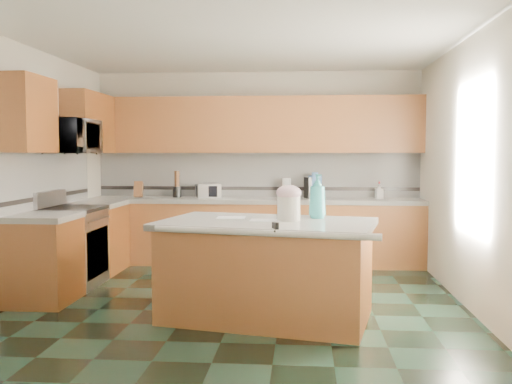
# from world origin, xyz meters

# --- Properties ---
(floor) EXTENTS (4.60, 4.60, 0.00)m
(floor) POSITION_xyz_m (0.00, 0.00, 0.00)
(floor) COLOR black
(floor) RESTS_ON ground
(ceiling) EXTENTS (4.60, 4.60, 0.00)m
(ceiling) POSITION_xyz_m (0.00, 0.00, 2.70)
(ceiling) COLOR white
(ceiling) RESTS_ON ground
(wall_back) EXTENTS (4.60, 0.04, 2.70)m
(wall_back) POSITION_xyz_m (0.00, 2.32, 1.35)
(wall_back) COLOR beige
(wall_back) RESTS_ON ground
(wall_front) EXTENTS (4.60, 0.04, 2.70)m
(wall_front) POSITION_xyz_m (0.00, -2.32, 1.35)
(wall_front) COLOR beige
(wall_front) RESTS_ON ground
(wall_left) EXTENTS (0.04, 4.60, 2.70)m
(wall_left) POSITION_xyz_m (-2.32, 0.00, 1.35)
(wall_left) COLOR beige
(wall_left) RESTS_ON ground
(wall_right) EXTENTS (0.04, 4.60, 2.70)m
(wall_right) POSITION_xyz_m (2.32, 0.00, 1.35)
(wall_right) COLOR beige
(wall_right) RESTS_ON ground
(back_base_cab) EXTENTS (4.60, 0.60, 0.86)m
(back_base_cab) POSITION_xyz_m (0.00, 2.00, 0.43)
(back_base_cab) COLOR #51260B
(back_base_cab) RESTS_ON ground
(back_countertop) EXTENTS (4.60, 0.64, 0.06)m
(back_countertop) POSITION_xyz_m (0.00, 2.00, 0.89)
(back_countertop) COLOR white
(back_countertop) RESTS_ON back_base_cab
(back_upper_cab) EXTENTS (4.60, 0.33, 0.78)m
(back_upper_cab) POSITION_xyz_m (0.00, 2.13, 1.94)
(back_upper_cab) COLOR #51260B
(back_upper_cab) RESTS_ON wall_back
(back_backsplash) EXTENTS (4.60, 0.02, 0.63)m
(back_backsplash) POSITION_xyz_m (0.00, 2.29, 1.24)
(back_backsplash) COLOR silver
(back_backsplash) RESTS_ON back_countertop
(back_accent_band) EXTENTS (4.60, 0.01, 0.05)m
(back_accent_band) POSITION_xyz_m (0.00, 2.28, 1.04)
(back_accent_band) COLOR black
(back_accent_band) RESTS_ON back_countertop
(left_base_cab_rear) EXTENTS (0.60, 0.82, 0.86)m
(left_base_cab_rear) POSITION_xyz_m (-2.00, 1.29, 0.43)
(left_base_cab_rear) COLOR #51260B
(left_base_cab_rear) RESTS_ON ground
(left_counter_rear) EXTENTS (0.64, 0.82, 0.06)m
(left_counter_rear) POSITION_xyz_m (-2.00, 1.29, 0.89)
(left_counter_rear) COLOR white
(left_counter_rear) RESTS_ON left_base_cab_rear
(left_base_cab_front) EXTENTS (0.60, 0.72, 0.86)m
(left_base_cab_front) POSITION_xyz_m (-2.00, -0.24, 0.43)
(left_base_cab_front) COLOR #51260B
(left_base_cab_front) RESTS_ON ground
(left_counter_front) EXTENTS (0.64, 0.72, 0.06)m
(left_counter_front) POSITION_xyz_m (-2.00, -0.24, 0.89)
(left_counter_front) COLOR white
(left_counter_front) RESTS_ON left_base_cab_front
(left_backsplash) EXTENTS (0.02, 2.30, 0.63)m
(left_backsplash) POSITION_xyz_m (-2.29, 0.55, 1.24)
(left_backsplash) COLOR silver
(left_backsplash) RESTS_ON wall_left
(left_accent_band) EXTENTS (0.01, 2.30, 0.05)m
(left_accent_band) POSITION_xyz_m (-2.28, 0.55, 1.04)
(left_accent_band) COLOR black
(left_accent_band) RESTS_ON wall_left
(left_upper_cab_rear) EXTENTS (0.33, 1.09, 0.78)m
(left_upper_cab_rear) POSITION_xyz_m (-2.13, 1.42, 1.94)
(left_upper_cab_rear) COLOR #51260B
(left_upper_cab_rear) RESTS_ON wall_left
(left_upper_cab_front) EXTENTS (0.33, 0.72, 0.78)m
(left_upper_cab_front) POSITION_xyz_m (-2.13, -0.24, 1.94)
(left_upper_cab_front) COLOR #51260B
(left_upper_cab_front) RESTS_ON wall_left
(range_body) EXTENTS (0.60, 0.76, 0.88)m
(range_body) POSITION_xyz_m (-2.00, 0.50, 0.44)
(range_body) COLOR #B7B7BC
(range_body) RESTS_ON ground
(range_oven_door) EXTENTS (0.02, 0.68, 0.55)m
(range_oven_door) POSITION_xyz_m (-1.71, 0.50, 0.40)
(range_oven_door) COLOR black
(range_oven_door) RESTS_ON range_body
(range_cooktop) EXTENTS (0.62, 0.78, 0.04)m
(range_cooktop) POSITION_xyz_m (-2.00, 0.50, 0.90)
(range_cooktop) COLOR black
(range_cooktop) RESTS_ON range_body
(range_handle) EXTENTS (0.02, 0.66, 0.02)m
(range_handle) POSITION_xyz_m (-1.68, 0.50, 0.78)
(range_handle) COLOR #B7B7BC
(range_handle) RESTS_ON range_body
(range_backguard) EXTENTS (0.06, 0.76, 0.18)m
(range_backguard) POSITION_xyz_m (-2.26, 0.50, 1.02)
(range_backguard) COLOR #B7B7BC
(range_backguard) RESTS_ON range_body
(microwave) EXTENTS (0.50, 0.73, 0.41)m
(microwave) POSITION_xyz_m (-2.00, 0.50, 1.73)
(microwave) COLOR #B7B7BC
(microwave) RESTS_ON wall_left
(island_base) EXTENTS (2.01, 1.40, 0.86)m
(island_base) POSITION_xyz_m (0.33, -0.62, 0.43)
(island_base) COLOR #51260B
(island_base) RESTS_ON ground
(island_top) EXTENTS (2.13, 1.52, 0.06)m
(island_top) POSITION_xyz_m (0.33, -0.62, 0.89)
(island_top) COLOR white
(island_top) RESTS_ON island_base
(island_bullnose) EXTENTS (1.91, 0.46, 0.06)m
(island_bullnose) POSITION_xyz_m (0.33, -1.20, 0.89)
(island_bullnose) COLOR white
(island_bullnose) RESTS_ON island_base
(treat_jar) EXTENTS (0.22, 0.22, 0.22)m
(treat_jar) POSITION_xyz_m (0.53, -0.58, 1.03)
(treat_jar) COLOR silver
(treat_jar) RESTS_ON island_top
(treat_jar_lid) EXTENTS (0.23, 0.23, 0.14)m
(treat_jar_lid) POSITION_xyz_m (0.53, -0.58, 1.18)
(treat_jar_lid) COLOR #D4A6B3
(treat_jar_lid) RESTS_ON treat_jar
(treat_jar_knob) EXTENTS (0.08, 0.03, 0.03)m
(treat_jar_knob) POSITION_xyz_m (0.53, -0.58, 1.23)
(treat_jar_knob) COLOR tan
(treat_jar_knob) RESTS_ON treat_jar_lid
(treat_jar_knob_end_l) EXTENTS (0.04, 0.04, 0.04)m
(treat_jar_knob_end_l) POSITION_xyz_m (0.49, -0.58, 1.23)
(treat_jar_knob_end_l) COLOR tan
(treat_jar_knob_end_l) RESTS_ON treat_jar_lid
(treat_jar_knob_end_r) EXTENTS (0.04, 0.04, 0.04)m
(treat_jar_knob_end_r) POSITION_xyz_m (0.57, -0.58, 1.23)
(treat_jar_knob_end_r) COLOR tan
(treat_jar_knob_end_r) RESTS_ON treat_jar_lid
(soap_bottle_island) EXTENTS (0.21, 0.22, 0.43)m
(soap_bottle_island) POSITION_xyz_m (0.80, -0.37, 1.13)
(soap_bottle_island) COLOR teal
(soap_bottle_island) RESTS_ON island_top
(paper_sheet_a) EXTENTS (0.30, 0.23, 0.00)m
(paper_sheet_a) POSITION_xyz_m (0.32, -0.59, 0.92)
(paper_sheet_a) COLOR white
(paper_sheet_a) RESTS_ON island_top
(paper_sheet_b) EXTENTS (0.28, 0.21, 0.00)m
(paper_sheet_b) POSITION_xyz_m (-0.03, -0.41, 0.92)
(paper_sheet_b) COLOR white
(paper_sheet_b) RESTS_ON island_top
(clamp_body) EXTENTS (0.06, 0.10, 0.09)m
(clamp_body) POSITION_xyz_m (0.44, -1.18, 0.93)
(clamp_body) COLOR black
(clamp_body) RESTS_ON island_top
(clamp_handle) EXTENTS (0.02, 0.07, 0.02)m
(clamp_handle) POSITION_xyz_m (0.44, -1.23, 0.91)
(clamp_handle) COLOR black
(clamp_handle) RESTS_ON island_top
(knife_block) EXTENTS (0.14, 0.18, 0.24)m
(knife_block) POSITION_xyz_m (-1.67, 2.05, 1.03)
(knife_block) COLOR #472814
(knife_block) RESTS_ON back_countertop
(utensil_crock) EXTENTS (0.12, 0.12, 0.15)m
(utensil_crock) POSITION_xyz_m (-1.12, 2.08, 1.00)
(utensil_crock) COLOR black
(utensil_crock) RESTS_ON back_countertop
(utensil_bundle) EXTENTS (0.07, 0.07, 0.22)m
(utensil_bundle) POSITION_xyz_m (-1.12, 2.08, 1.18)
(utensil_bundle) COLOR #472814
(utensil_bundle) RESTS_ON utensil_crock
(toaster_oven) EXTENTS (0.39, 0.33, 0.19)m
(toaster_oven) POSITION_xyz_m (-0.67, 2.05, 1.02)
(toaster_oven) COLOR #B7B7BC
(toaster_oven) RESTS_ON back_countertop
(toaster_oven_door) EXTENTS (0.29, 0.01, 0.15)m
(toaster_oven_door) POSITION_xyz_m (-0.67, 1.94, 1.02)
(toaster_oven_door) COLOR black
(toaster_oven_door) RESTS_ON toaster_oven
(paper_towel) EXTENTS (0.12, 0.12, 0.27)m
(paper_towel) POSITION_xyz_m (0.43, 2.10, 1.06)
(paper_towel) COLOR white
(paper_towel) RESTS_ON back_countertop
(paper_towel_base) EXTENTS (0.18, 0.18, 0.01)m
(paper_towel_base) POSITION_xyz_m (0.43, 2.10, 0.93)
(paper_towel_base) COLOR #B7B7BC
(paper_towel_base) RESTS_ON back_countertop
(water_jug) EXTENTS (0.19, 0.19, 0.31)m
(water_jug) POSITION_xyz_m (0.83, 2.06, 1.08)
(water_jug) COLOR #4F7FC5
(water_jug) RESTS_ON back_countertop
(water_jug_neck) EXTENTS (0.09, 0.09, 0.04)m
(water_jug_neck) POSITION_xyz_m (0.83, 2.06, 1.26)
(water_jug_neck) COLOR #4F7FC5
(water_jug_neck) RESTS_ON water_jug
(coffee_maker) EXTENTS (0.23, 0.24, 0.29)m
(coffee_maker) POSITION_xyz_m (0.79, 2.08, 1.07)
(coffee_maker) COLOR black
(coffee_maker) RESTS_ON back_countertop
(coffee_carafe) EXTENTS (0.12, 0.12, 0.12)m
(coffee_carafe) POSITION_xyz_m (0.79, 2.04, 0.98)
(coffee_carafe) COLOR black
(coffee_carafe) RESTS_ON back_countertop
(soap_bottle_back) EXTENTS (0.11, 0.11, 0.21)m
(soap_bottle_back) POSITION_xyz_m (1.71, 2.05, 1.02)
(soap_bottle_back) COLOR white
(soap_bottle_back) RESTS_ON back_countertop
(soap_back_cap) EXTENTS (0.02, 0.02, 0.03)m
(soap_back_cap) POSITION_xyz_m (1.71, 2.05, 1.14)
(soap_back_cap) COLOR red
(soap_back_cap) RESTS_ON soap_bottle_back
(window_light_proxy) EXTENTS (0.02, 1.40, 1.10)m
(window_light_proxy) POSITION_xyz_m (2.29, -0.20, 1.50)
(window_light_proxy) COLOR white
(window_light_proxy) RESTS_ON wall_right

